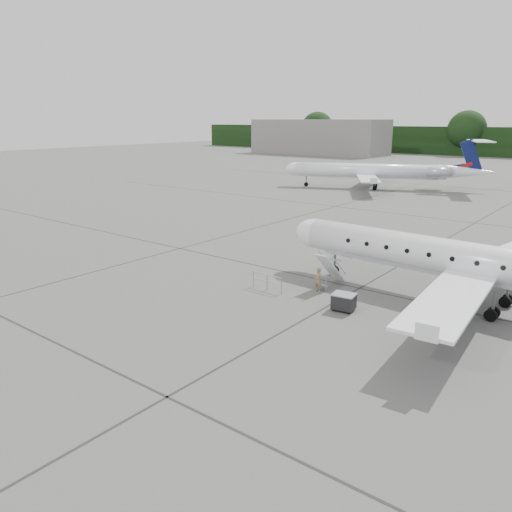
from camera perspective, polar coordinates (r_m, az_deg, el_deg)
The scene contains 8 objects.
ground at distance 25.06m, azimuth 14.14°, elevation -9.06°, with size 320.00×320.00×0.00m, color #5E5E5C.
terminal_building at distance 153.08m, azimuth 7.17°, elevation 13.36°, with size 40.00×14.00×10.00m, color slate.
main_regional_jet at distance 29.55m, azimuth 24.95°, elevation 1.11°, with size 28.18×20.29×7.23m, color white, non-canonical shape.
airstair at distance 31.47m, azimuth 8.51°, elevation -1.47°, with size 0.85×2.37×2.26m, color white, non-canonical shape.
passenger at distance 30.51m, azimuth 7.13°, elevation -2.72°, with size 0.55×0.36×1.50m, color olive.
safety_railing at distance 30.59m, azimuth 1.28°, elevation -3.04°, with size 2.20×0.08×1.00m, color #9A9CA2, non-canonical shape.
baggage_cart at distance 27.83m, azimuth 9.99°, elevation -5.17°, with size 1.18×0.95×1.02m, color black, non-canonical shape.
bg_regional_left at distance 77.63m, azimuth 12.84°, elevation 10.25°, with size 28.19×20.29×7.39m, color white, non-canonical shape.
Camera 1 is at (8.83, -21.12, 10.18)m, focal length 35.00 mm.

